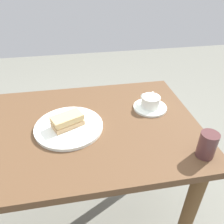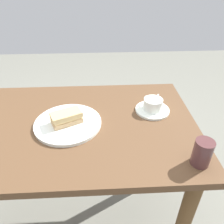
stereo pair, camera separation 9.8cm
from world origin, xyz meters
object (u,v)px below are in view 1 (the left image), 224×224
Objects in this scene: sandwich_plate at (69,127)px; sandwich_front at (67,121)px; coffee_saucer at (150,107)px; drinking_glass at (207,145)px; spoon at (152,98)px; dining_table at (58,150)px; coffee_cup at (150,101)px.

sandwich_plate is 0.03m from sandwich_front.
coffee_saucer is 0.35m from drinking_glass.
spoon reaches higher than sandwich_plate.
spoon is at bearing -113.86° from coffee_saucer.
sandwich_front reaches higher than dining_table.
dining_table is at bearing -8.34° from sandwich_plate.
sandwich_front is 1.33× the size of coffee_cup.
drinking_glass is at bearing 99.28° from spoon.
coffee_saucer is at bearing 66.14° from spoon.
dining_table is at bearing -10.22° from sandwich_front.
spoon is 0.95× the size of drinking_glass.
sandwich_front is at bearing 12.85° from coffee_cup.
coffee_saucer is at bearing -167.51° from sandwich_plate.
sandwich_front reaches higher than coffee_cup.
sandwich_plate is at bearing -145.92° from sandwich_front.
sandwich_plate is 0.39m from coffee_saucer.
drinking_glass reaches higher than spoon.
dining_table is at bearing 9.85° from coffee_cup.
drinking_glass is (-0.48, 0.24, 0.01)m from sandwich_front.
spoon is at bearing -162.80° from dining_table.
sandwich_front is (0.00, 0.00, 0.03)m from sandwich_plate.
dining_table is at bearing 17.20° from spoon.
sandwich_front is 1.49× the size of spoon.
dining_table is 0.52m from spoon.
sandwich_plate is at bearing 12.49° from coffee_saucer.
sandwich_front is at bearing 12.65° from coffee_saucer.
sandwich_plate is at bearing 171.66° from dining_table.
coffee_cup is 1.06× the size of drinking_glass.
spoon reaches higher than coffee_saucer.
sandwich_front reaches higher than sandwich_plate.
sandwich_plate is 2.68× the size of coffee_cup.
drinking_glass reaches higher than sandwich_front.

